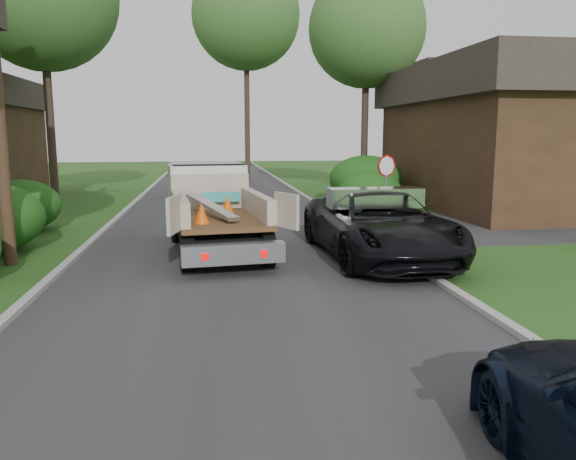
% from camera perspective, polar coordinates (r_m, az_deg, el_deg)
% --- Properties ---
extents(ground, '(120.00, 120.00, 0.00)m').
position_cam_1_polar(ground, '(9.67, -3.69, -9.16)').
color(ground, '#254B15').
rests_on(ground, ground).
extents(road, '(8.00, 90.00, 0.02)m').
position_cam_1_polar(road, '(19.40, -5.93, 0.34)').
color(road, '#28282B').
rests_on(road, ground).
extents(side_street, '(16.00, 7.00, 0.02)m').
position_cam_1_polar(side_street, '(22.33, 26.66, 0.59)').
color(side_street, '#28282B').
rests_on(side_street, ground).
extents(curb_left, '(0.20, 90.00, 0.12)m').
position_cam_1_polar(curb_left, '(19.68, -17.94, 0.22)').
color(curb_left, '#9E9E99').
rests_on(curb_left, ground).
extents(curb_right, '(0.20, 90.00, 0.12)m').
position_cam_1_polar(curb_right, '(19.95, 5.92, 0.76)').
color(curb_right, '#9E9E99').
rests_on(curb_right, ground).
extents(stop_sign, '(0.71, 0.32, 2.48)m').
position_cam_1_polar(stop_sign, '(19.11, 9.95, 5.46)').
color(stop_sign, slate).
rests_on(stop_sign, ground).
extents(house_right, '(9.72, 12.96, 6.20)m').
position_cam_1_polar(house_right, '(26.87, 22.88, 8.96)').
color(house_right, '#362416').
rests_on(house_right, ground).
extents(hedge_left_c, '(2.60, 2.60, 1.70)m').
position_cam_1_polar(hedge_left_c, '(20.22, -25.62, 2.24)').
color(hedge_left_c, '#104512').
rests_on(hedge_left_c, ground).
extents(hedge_right_a, '(2.60, 2.60, 1.70)m').
position_cam_1_polar(hedge_right_a, '(23.17, 8.27, 3.91)').
color(hedge_right_a, '#104512').
rests_on(hedge_right_a, ground).
extents(hedge_right_b, '(3.38, 3.38, 2.21)m').
position_cam_1_polar(hedge_right_b, '(26.21, 7.93, 5.12)').
color(hedge_right_b, '#104512').
rests_on(hedge_right_b, ground).
extents(tree_right_far, '(6.00, 6.00, 11.50)m').
position_cam_1_polar(tree_right_far, '(30.73, 8.02, 19.57)').
color(tree_right_far, '#2D2119').
rests_on(tree_right_far, ground).
extents(tree_center_far, '(7.20, 7.20, 14.60)m').
position_cam_1_polar(tree_center_far, '(40.01, -4.29, 20.92)').
color(tree_center_far, '#2D2119').
rests_on(tree_center_far, ground).
extents(flatbed_truck, '(3.21, 6.32, 2.30)m').
position_cam_1_polar(flatbed_truck, '(15.95, -7.80, 2.83)').
color(flatbed_truck, black).
rests_on(flatbed_truck, ground).
extents(black_pickup, '(3.06, 6.29, 1.72)m').
position_cam_1_polar(black_pickup, '(14.46, 9.25, 0.54)').
color(black_pickup, black).
rests_on(black_pickup, ground).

